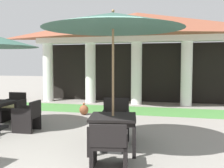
{
  "coord_description": "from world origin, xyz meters",
  "views": [
    {
      "loc": [
        1.83,
        -3.9,
        1.77
      ],
      "look_at": [
        0.31,
        2.24,
        1.29
      ],
      "focal_mm": 44.26,
      "sensor_mm": 36.0,
      "label": 1
    }
  ],
  "objects_px": {
    "patio_table_near_foreground": "(113,121)",
    "patio_umbrella_near_foreground": "(113,22)",
    "patio_chair_near_foreground_south": "(109,146)",
    "patio_chair_mid_left_east": "(28,116)",
    "patio_chair_near_foreground_north": "(116,120)",
    "patio_chair_mid_left_north": "(14,108)",
    "terracotta_urn": "(84,110)"
  },
  "relations": [
    {
      "from": "patio_umbrella_near_foreground",
      "to": "terracotta_urn",
      "type": "xyz_separation_m",
      "value": [
        -1.89,
        3.53,
        -2.4
      ]
    },
    {
      "from": "patio_chair_near_foreground_south",
      "to": "terracotta_urn",
      "type": "height_order",
      "value": "patio_chair_near_foreground_south"
    },
    {
      "from": "patio_chair_mid_left_east",
      "to": "patio_chair_mid_left_north",
      "type": "relative_size",
      "value": 0.92
    },
    {
      "from": "patio_chair_near_foreground_north",
      "to": "patio_umbrella_near_foreground",
      "type": "bearing_deg",
      "value": 90.0
    },
    {
      "from": "patio_table_near_foreground",
      "to": "patio_chair_mid_left_east",
      "type": "distance_m",
      "value": 2.73
    },
    {
      "from": "patio_umbrella_near_foreground",
      "to": "patio_chair_mid_left_north",
      "type": "xyz_separation_m",
      "value": [
        -3.57,
        1.98,
        -2.16
      ]
    },
    {
      "from": "patio_table_near_foreground",
      "to": "patio_umbrella_near_foreground",
      "type": "height_order",
      "value": "patio_umbrella_near_foreground"
    },
    {
      "from": "patio_chair_near_foreground_north",
      "to": "patio_chair_near_foreground_south",
      "type": "relative_size",
      "value": 1.19
    },
    {
      "from": "patio_chair_near_foreground_south",
      "to": "patio_chair_mid_left_east",
      "type": "distance_m",
      "value": 3.3
    },
    {
      "from": "patio_chair_near_foreground_south",
      "to": "patio_chair_mid_left_north",
      "type": "height_order",
      "value": "patio_chair_mid_left_north"
    },
    {
      "from": "patio_chair_near_foreground_south",
      "to": "patio_umbrella_near_foreground",
      "type": "bearing_deg",
      "value": 90.0
    },
    {
      "from": "patio_chair_near_foreground_south",
      "to": "patio_chair_mid_left_east",
      "type": "relative_size",
      "value": 0.99
    },
    {
      "from": "terracotta_urn",
      "to": "patio_chair_near_foreground_north",
      "type": "bearing_deg",
      "value": -56.46
    },
    {
      "from": "patio_table_near_foreground",
      "to": "patio_chair_near_foreground_south",
      "type": "distance_m",
      "value": 0.96
    },
    {
      "from": "patio_chair_near_foreground_north",
      "to": "patio_chair_near_foreground_south",
      "type": "distance_m",
      "value": 1.86
    },
    {
      "from": "patio_chair_mid_left_north",
      "to": "terracotta_urn",
      "type": "height_order",
      "value": "patio_chair_mid_left_north"
    },
    {
      "from": "patio_chair_near_foreground_north",
      "to": "patio_chair_mid_left_north",
      "type": "distance_m",
      "value": 3.57
    },
    {
      "from": "patio_table_near_foreground",
      "to": "patio_chair_mid_left_north",
      "type": "height_order",
      "value": "patio_chair_mid_left_north"
    },
    {
      "from": "patio_table_near_foreground",
      "to": "patio_umbrella_near_foreground",
      "type": "distance_m",
      "value": 1.96
    },
    {
      "from": "patio_table_near_foreground",
      "to": "terracotta_urn",
      "type": "xyz_separation_m",
      "value": [
        -1.89,
        3.53,
        -0.44
      ]
    },
    {
      "from": "terracotta_urn",
      "to": "patio_chair_near_foreground_south",
      "type": "bearing_deg",
      "value": -65.26
    },
    {
      "from": "patio_table_near_foreground",
      "to": "patio_chair_mid_left_north",
      "type": "relative_size",
      "value": 1.22
    },
    {
      "from": "patio_chair_near_foreground_north",
      "to": "patio_chair_near_foreground_south",
      "type": "height_order",
      "value": "patio_chair_near_foreground_north"
    },
    {
      "from": "patio_chair_near_foreground_north",
      "to": "patio_chair_near_foreground_south",
      "type": "xyz_separation_m",
      "value": [
        0.32,
        -1.83,
        -0.05
      ]
    },
    {
      "from": "patio_chair_mid_left_north",
      "to": "terracotta_urn",
      "type": "xyz_separation_m",
      "value": [
        1.68,
        1.55,
        -0.24
      ]
    },
    {
      "from": "patio_chair_near_foreground_south",
      "to": "patio_chair_mid_left_east",
      "type": "xyz_separation_m",
      "value": [
        -2.68,
        1.93,
        0.0
      ]
    },
    {
      "from": "patio_chair_near_foreground_north",
      "to": "patio_chair_mid_left_north",
      "type": "xyz_separation_m",
      "value": [
        -3.41,
        1.06,
        -0.02
      ]
    },
    {
      "from": "patio_umbrella_near_foreground",
      "to": "patio_chair_near_foreground_south",
      "type": "height_order",
      "value": "patio_umbrella_near_foreground"
    },
    {
      "from": "patio_umbrella_near_foreground",
      "to": "terracotta_urn",
      "type": "height_order",
      "value": "patio_umbrella_near_foreground"
    },
    {
      "from": "patio_umbrella_near_foreground",
      "to": "patio_chair_near_foreground_south",
      "type": "bearing_deg",
      "value": -80.21
    },
    {
      "from": "patio_table_near_foreground",
      "to": "patio_chair_mid_left_north",
      "type": "bearing_deg",
      "value": 150.94
    },
    {
      "from": "patio_chair_near_foreground_north",
      "to": "patio_chair_mid_left_east",
      "type": "distance_m",
      "value": 2.37
    }
  ]
}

